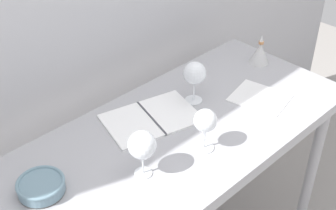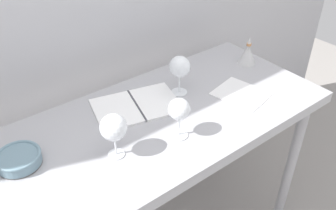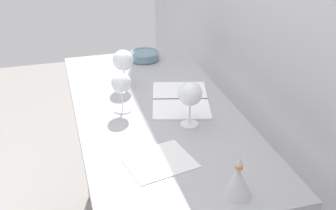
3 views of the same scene
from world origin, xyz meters
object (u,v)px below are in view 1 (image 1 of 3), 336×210
(wine_glass_far_right, at_px, (195,74))
(tasting_bowl, at_px, (41,186))
(wine_glass_near_left, at_px, (142,146))
(decanter_funnel, at_px, (260,53))
(open_notebook, at_px, (151,118))
(tasting_sheet_upper, at_px, (260,98))
(wine_glass_near_center, at_px, (205,122))

(wine_glass_far_right, distance_m, tasting_bowl, 0.72)
(wine_glass_far_right, distance_m, wine_glass_near_left, 0.46)
(tasting_bowl, height_order, decanter_funnel, decanter_funnel)
(wine_glass_near_left, distance_m, open_notebook, 0.32)
(tasting_sheet_upper, relative_size, tasting_bowl, 1.42)
(wine_glass_near_center, xyz_separation_m, tasting_sheet_upper, (0.40, 0.05, -0.12))
(open_notebook, relative_size, tasting_sheet_upper, 1.83)
(wine_glass_near_center, distance_m, tasting_bowl, 0.58)
(wine_glass_near_left, distance_m, decanter_funnel, 0.89)
(tasting_sheet_upper, relative_size, decanter_funnel, 1.57)
(wine_glass_near_center, distance_m, tasting_sheet_upper, 0.42)
(wine_glass_near_left, relative_size, decanter_funnel, 1.23)
(open_notebook, distance_m, tasting_bowl, 0.51)
(wine_glass_near_left, height_order, tasting_bowl, wine_glass_near_left)
(wine_glass_near_center, xyz_separation_m, tasting_bowl, (-0.53, 0.21, -0.09))
(open_notebook, xyz_separation_m, decanter_funnel, (0.65, -0.02, 0.05))
(decanter_funnel, bearing_deg, wine_glass_far_right, -179.62)
(wine_glass_near_center, distance_m, wine_glass_far_right, 0.29)
(wine_glass_near_left, height_order, open_notebook, wine_glass_near_left)
(tasting_sheet_upper, bearing_deg, wine_glass_near_left, 167.58)
(wine_glass_near_center, xyz_separation_m, decanter_funnel, (0.63, 0.23, -0.07))
(wine_glass_far_right, relative_size, tasting_sheet_upper, 0.81)
(tasting_sheet_upper, height_order, decanter_funnel, decanter_funnel)
(wine_glass_far_right, bearing_deg, decanter_funnel, 0.38)
(wine_glass_near_center, height_order, wine_glass_near_left, wine_glass_near_left)
(wine_glass_near_left, distance_m, tasting_sheet_upper, 0.65)
(wine_glass_far_right, distance_m, open_notebook, 0.24)
(wine_glass_far_right, height_order, wine_glass_near_left, wine_glass_far_right)
(wine_glass_near_left, bearing_deg, decanter_funnel, 11.54)
(wine_glass_near_center, height_order, decanter_funnel, wine_glass_near_center)
(tasting_bowl, bearing_deg, open_notebook, 4.67)
(open_notebook, xyz_separation_m, tasting_bowl, (-0.51, -0.04, 0.02))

